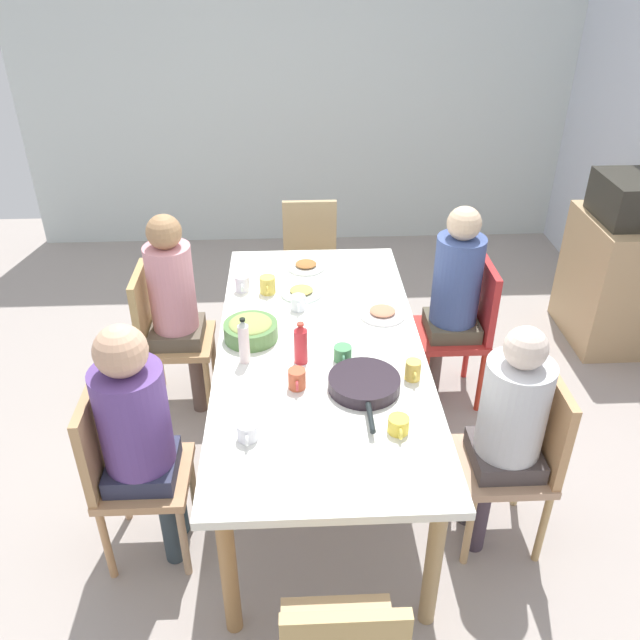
# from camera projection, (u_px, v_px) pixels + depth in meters

# --- Properties ---
(ground_plane) EXTENTS (7.08, 7.08, 0.00)m
(ground_plane) POSITION_uv_depth(u_px,v_px,m) (320.00, 458.00, 3.65)
(ground_plane) COLOR #A29790
(wall_left) EXTENTS (0.12, 4.80, 2.60)m
(wall_left) POSITION_uv_depth(u_px,v_px,m) (303.00, 94.00, 5.53)
(wall_left) COLOR silver
(wall_left) RESTS_ON ground_plane
(dining_table) EXTENTS (2.20, 1.02, 0.76)m
(dining_table) POSITION_uv_depth(u_px,v_px,m) (320.00, 357.00, 3.30)
(dining_table) COLOR white
(dining_table) RESTS_ON ground_plane
(chair_0) EXTENTS (0.40, 0.40, 0.90)m
(chair_0) POSITION_uv_depth(u_px,v_px,m) (465.00, 324.00, 3.89)
(chair_0) COLOR #B62E28
(chair_0) RESTS_ON ground_plane
(person_0) EXTENTS (0.30, 0.30, 1.25)m
(person_0) POSITION_uv_depth(u_px,v_px,m) (454.00, 291.00, 3.77)
(person_0) COLOR brown
(person_0) RESTS_ON ground_plane
(chair_1) EXTENTS (0.40, 0.40, 0.90)m
(chair_1) POSITION_uv_depth(u_px,v_px,m) (310.00, 258.00, 4.64)
(chair_1) COLOR tan
(chair_1) RESTS_ON ground_plane
(chair_2) EXTENTS (0.40, 0.40, 0.90)m
(chair_2) POSITION_uv_depth(u_px,v_px,m) (125.00, 466.00, 2.88)
(chair_2) COLOR tan
(chair_2) RESTS_ON ground_plane
(person_2) EXTENTS (0.30, 0.30, 1.23)m
(person_2) POSITION_uv_depth(u_px,v_px,m) (137.00, 426.00, 2.76)
(person_2) COLOR #283C46
(person_2) RESTS_ON ground_plane
(chair_4) EXTENTS (0.40, 0.40, 0.90)m
(chair_4) POSITION_uv_depth(u_px,v_px,m) (164.00, 332.00, 3.82)
(chair_4) COLOR tan
(chair_4) RESTS_ON ground_plane
(person_4) EXTENTS (0.30, 0.30, 1.24)m
(person_4) POSITION_uv_depth(u_px,v_px,m) (175.00, 300.00, 3.71)
(person_4) COLOR brown
(person_4) RESTS_ON ground_plane
(chair_5) EXTENTS (0.40, 0.40, 0.90)m
(chair_5) POSITION_uv_depth(u_px,v_px,m) (522.00, 453.00, 2.95)
(chair_5) COLOR tan
(chair_5) RESTS_ON ground_plane
(person_5) EXTENTS (0.30, 0.30, 1.18)m
(person_5) POSITION_uv_depth(u_px,v_px,m) (509.00, 421.00, 2.85)
(person_5) COLOR #443744
(person_5) RESTS_ON ground_plane
(plate_0) EXTENTS (0.24, 0.24, 0.04)m
(plate_0) POSITION_uv_depth(u_px,v_px,m) (302.00, 292.00, 3.70)
(plate_0) COLOR silver
(plate_0) RESTS_ON dining_table
(plate_1) EXTENTS (0.23, 0.23, 0.04)m
(plate_1) POSITION_uv_depth(u_px,v_px,m) (306.00, 266.00, 3.97)
(plate_1) COLOR silver
(plate_1) RESTS_ON dining_table
(plate_2) EXTENTS (0.25, 0.25, 0.04)m
(plate_2) POSITION_uv_depth(u_px,v_px,m) (382.00, 313.00, 3.50)
(plate_2) COLOR white
(plate_2) RESTS_ON dining_table
(bowl_0) EXTENTS (0.27, 0.27, 0.11)m
(bowl_0) POSITION_uv_depth(u_px,v_px,m) (251.00, 329.00, 3.29)
(bowl_0) COLOR #547F43
(bowl_0) RESTS_ON dining_table
(serving_pan) EXTENTS (0.51, 0.33, 0.06)m
(serving_pan) POSITION_uv_depth(u_px,v_px,m) (364.00, 384.00, 2.94)
(serving_pan) COLOR black
(serving_pan) RESTS_ON dining_table
(cup_0) EXTENTS (0.12, 0.09, 0.08)m
(cup_0) POSITION_uv_depth(u_px,v_px,m) (248.00, 431.00, 2.66)
(cup_0) COLOR white
(cup_0) RESTS_ON dining_table
(cup_1) EXTENTS (0.12, 0.08, 0.09)m
(cup_1) POSITION_uv_depth(u_px,v_px,m) (297.00, 379.00, 2.94)
(cup_1) COLOR #C25435
(cup_1) RESTS_ON dining_table
(cup_2) EXTENTS (0.12, 0.09, 0.08)m
(cup_2) POSITION_uv_depth(u_px,v_px,m) (343.00, 354.00, 3.13)
(cup_2) COLOR #498F57
(cup_2) RESTS_ON dining_table
(cup_3) EXTENTS (0.12, 0.08, 0.08)m
(cup_3) POSITION_uv_depth(u_px,v_px,m) (298.00, 303.00, 3.54)
(cup_3) COLOR white
(cup_3) RESTS_ON dining_table
(cup_4) EXTENTS (0.11, 0.07, 0.10)m
(cup_4) POSITION_uv_depth(u_px,v_px,m) (413.00, 370.00, 3.00)
(cup_4) COLOR #E8BF50
(cup_4) RESTS_ON dining_table
(cup_5) EXTENTS (0.12, 0.09, 0.10)m
(cup_5) POSITION_uv_depth(u_px,v_px,m) (268.00, 285.00, 3.69)
(cup_5) COLOR #E0C651
(cup_5) RESTS_ON dining_table
(cup_6) EXTENTS (0.12, 0.09, 0.07)m
(cup_6) POSITION_uv_depth(u_px,v_px,m) (399.00, 425.00, 2.69)
(cup_6) COLOR yellow
(cup_6) RESTS_ON dining_table
(cup_7) EXTENTS (0.12, 0.08, 0.09)m
(cup_7) POSITION_uv_depth(u_px,v_px,m) (242.00, 284.00, 3.71)
(cup_7) COLOR white
(cup_7) RESTS_ON dining_table
(bottle_0) EXTENTS (0.05, 0.05, 0.24)m
(bottle_0) POSITION_uv_depth(u_px,v_px,m) (244.00, 341.00, 3.08)
(bottle_0) COLOR silver
(bottle_0) RESTS_ON dining_table
(bottle_1) EXTENTS (0.06, 0.06, 0.22)m
(bottle_1) POSITION_uv_depth(u_px,v_px,m) (301.00, 344.00, 3.09)
(bottle_1) COLOR red
(bottle_1) RESTS_ON dining_table
(side_cabinet) EXTENTS (0.70, 0.44, 0.90)m
(side_cabinet) POSITION_uv_depth(u_px,v_px,m) (608.00, 280.00, 4.49)
(side_cabinet) COLOR tan
(side_cabinet) RESTS_ON ground_plane
(microwave) EXTENTS (0.48, 0.36, 0.28)m
(microwave) POSITION_uv_depth(u_px,v_px,m) (629.00, 199.00, 4.18)
(microwave) COLOR #2E2C24
(microwave) RESTS_ON side_cabinet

